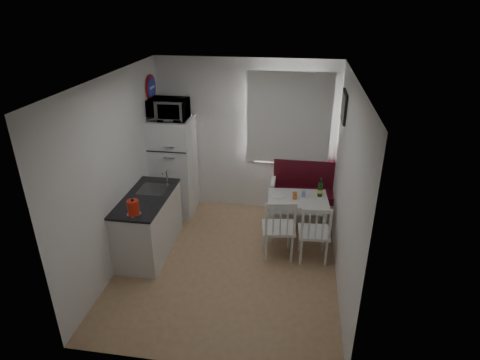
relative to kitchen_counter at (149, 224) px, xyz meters
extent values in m
cube|color=#A57B58|center=(1.20, -0.16, -0.46)|extent=(3.00, 3.50, 0.02)
cube|color=white|center=(1.20, -0.16, 2.14)|extent=(3.00, 3.50, 0.02)
cube|color=white|center=(1.20, 1.59, 0.84)|extent=(3.00, 0.02, 2.60)
cube|color=white|center=(1.20, -1.91, 0.84)|extent=(3.00, 0.02, 2.60)
cube|color=white|center=(-0.30, -0.16, 0.84)|extent=(0.02, 3.50, 2.60)
cube|color=white|center=(2.70, -0.16, 0.84)|extent=(0.02, 3.50, 2.60)
cube|color=silver|center=(1.90, 1.56, 1.17)|extent=(1.22, 0.06, 1.47)
cube|color=white|center=(1.90, 1.49, 1.22)|extent=(1.35, 0.02, 1.50)
cube|color=silver|center=(0.00, -0.01, -0.03)|extent=(0.60, 1.30, 0.86)
cube|color=black|center=(0.00, -0.01, 0.43)|extent=(0.62, 1.32, 0.03)
cube|color=#99999E|center=(0.02, 0.24, 0.39)|extent=(0.40, 0.40, 0.10)
cylinder|color=silver|center=(0.18, 0.42, 0.57)|extent=(0.02, 0.02, 0.26)
cylinder|color=#1B2DA2|center=(-0.27, 1.29, 1.69)|extent=(0.03, 0.40, 0.40)
cube|color=black|center=(2.67, 0.94, 1.59)|extent=(0.04, 0.52, 0.42)
cube|color=silver|center=(2.35, 1.32, -0.27)|extent=(1.37, 0.53, 0.38)
cube|color=#59101D|center=(2.35, 1.32, -0.01)|extent=(1.31, 0.49, 0.13)
cube|color=#59101D|center=(2.35, 1.52, 0.28)|extent=(1.31, 0.11, 0.49)
cube|color=silver|center=(2.12, 0.73, 0.20)|extent=(0.95, 0.70, 0.04)
cube|color=silver|center=(2.12, 0.73, 0.13)|extent=(0.85, 0.60, 0.11)
cylinder|color=silver|center=(2.12, 0.73, -0.14)|extent=(0.05, 0.05, 0.64)
cube|color=silver|center=(1.87, 0.16, 0.01)|extent=(0.52, 0.50, 0.04)
cube|color=silver|center=(1.87, -0.04, 0.27)|extent=(0.43, 0.11, 0.47)
cube|color=silver|center=(2.37, 0.16, -0.02)|extent=(0.45, 0.43, 0.04)
cube|color=silver|center=(2.37, -0.03, 0.23)|extent=(0.41, 0.07, 0.45)
cube|color=white|center=(0.02, 1.24, 0.38)|extent=(0.67, 0.67, 1.67)
imported|color=white|center=(0.02, 1.19, 1.38)|extent=(0.60, 0.41, 0.33)
cylinder|color=red|center=(0.05, -0.54, 0.56)|extent=(0.18, 0.18, 0.24)
cylinder|color=orange|center=(2.07, 0.68, 0.28)|extent=(0.07, 0.07, 0.11)
cylinder|color=#7C9DD4|center=(2.20, 0.78, 0.27)|extent=(0.06, 0.06, 0.10)
cylinder|color=white|center=(1.82, 0.75, 0.23)|extent=(0.25, 0.25, 0.02)
camera|label=1|loc=(2.08, -4.75, 3.04)|focal=30.00mm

